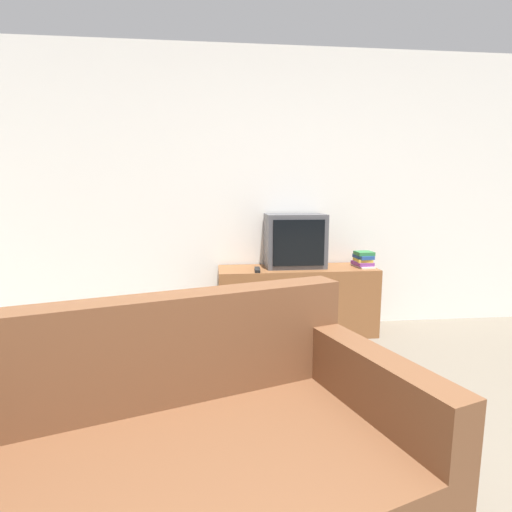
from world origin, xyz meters
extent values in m
cube|color=white|center=(0.00, 3.03, 1.30)|extent=(9.00, 0.06, 2.60)
cube|color=brown|center=(0.34, 2.76, 0.31)|extent=(1.43, 0.44, 0.62)
cube|color=#4C4C51|center=(0.33, 2.81, 0.86)|extent=(0.54, 0.33, 0.49)
cube|color=black|center=(0.33, 2.64, 0.86)|extent=(0.46, 0.01, 0.41)
cube|color=brown|center=(-0.75, 0.86, 0.64)|extent=(1.88, 0.74, 0.47)
cube|color=brown|center=(0.22, 0.75, 0.33)|extent=(0.43, 0.95, 0.66)
cube|color=silver|center=(0.95, 2.73, 0.63)|extent=(0.16, 0.23, 0.02)
cube|color=#7A3884|center=(0.95, 2.74, 0.65)|extent=(0.16, 0.21, 0.03)
cube|color=gold|center=(0.95, 2.75, 0.68)|extent=(0.14, 0.18, 0.03)
cube|color=#23478E|center=(0.96, 2.75, 0.71)|extent=(0.15, 0.21, 0.03)
cube|color=#2D753D|center=(0.96, 2.74, 0.75)|extent=(0.16, 0.15, 0.03)
cube|color=black|center=(-0.04, 2.64, 0.63)|extent=(0.06, 0.18, 0.02)
camera|label=1|loc=(-0.41, -0.75, 1.30)|focal=28.00mm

